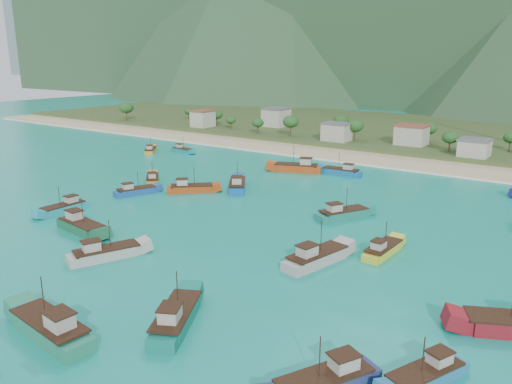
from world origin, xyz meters
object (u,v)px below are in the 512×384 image
Objects in this scene: boat_8 at (105,254)px; boat_12 at (182,151)px; boat_5 at (343,214)px; boat_32 at (341,172)px; boat_18 at (383,251)px; boat_24 at (153,180)px; boat_11 at (64,208)px; boat_22 at (136,191)px; boat_29 at (176,319)px; boat_6 at (151,151)px; boat_16 at (51,329)px; boat_9 at (191,189)px; boat_28 at (426,376)px; boat_0 at (316,258)px; boat_15 at (81,227)px; boat_25 at (326,383)px; boat_2 at (297,168)px; boat_13 at (237,186)px.

boat_12 is at bearing 148.78° from boat_8.
boat_5 is 37.35m from boat_32.
boat_18 is 1.11× the size of boat_24.
boat_22 is at bearing -94.75° from boat_11.
boat_22 is at bearing 115.30° from boat_29.
boat_6 is 64.69m from boat_11.
boat_16 reaches higher than boat_32.
boat_9 reaches higher than boat_28.
boat_15 is at bearing -151.73° from boat_0.
boat_2 is at bearing -30.35° from boat_25.
boat_6 is 0.94× the size of boat_28.
boat_11 reaches higher than boat_22.
boat_24 is 89.38m from boat_28.
boat_9 is at bearing -71.83° from boat_6.
boat_2 is at bearing 121.15° from boat_9.
boat_18 is (20.87, 44.06, -0.32)m from boat_16.
boat_16 is at bearing -14.94° from boat_9.
boat_28 is (79.73, -40.39, -0.03)m from boat_24.
boat_9 is at bearing -148.58° from boat_5.
boat_5 is at bearing 74.58° from boat_12.
boat_11 is at bearing -127.67° from boat_24.
boat_32 is (-22.90, 55.79, -0.13)m from boat_0.
boat_6 is at bearing 110.82° from boat_29.
boat_8 is 1.05× the size of boat_25.
boat_2 reaches higher than boat_13.
boat_11 is 69.16m from boat_32.
boat_15 is 35.57m from boat_16.
boat_9 is 0.86× the size of boat_13.
boat_12 is at bearing 41.50° from boat_16.
boat_12 is (-73.22, 33.16, -0.21)m from boat_5.
boat_13 is (17.66, 34.06, 0.20)m from boat_11.
boat_8 reaches higher than boat_28.
boat_11 is at bearing 131.44° from boat_29.
boat_12 is 0.76× the size of boat_15.
boat_11 is at bearing 31.70° from boat_12.
boat_0 is at bearing 54.68° from boat_8.
boat_13 is at bearing 124.09° from boat_8.
boat_2 is 59.40m from boat_18.
boat_25 is at bearing -7.00° from boat_22.
boat_16 reaches higher than boat_8.
boat_18 is at bearing -165.58° from boat_11.
boat_22 is (-16.14, -16.76, -0.25)m from boat_13.
boat_11 is at bearing -179.42° from boat_8.
boat_9 is 62.05m from boat_16.
boat_6 is 126.84m from boat_25.
boat_29 is at bearing -105.36° from boat_18.
boat_0 is at bearing -67.69° from boat_6.
boat_11 is 71.46m from boat_25.
boat_2 is 61.42m from boat_11.
boat_16 reaches higher than boat_12.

